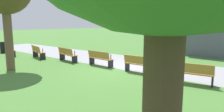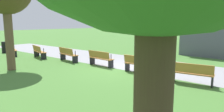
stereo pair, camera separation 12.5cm
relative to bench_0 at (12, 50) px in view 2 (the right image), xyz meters
The scene contains 10 objects.
ground_plane 9.19m from the bench_0, ahead, with size 120.00×120.00×0.00m, color #477A33.
path_paving 9.72m from the bench_0, 21.36° to the left, with size 32.99×4.03×0.01m, color #939399.
bench_0 is the anchor object (origin of this frame).
bench_1 2.63m from the bench_0, 16.18° to the left, with size 1.69×0.84×0.89m.
bench_2 5.25m from the bench_0, 13.49° to the left, with size 1.68×0.70×0.89m.
bench_3 7.86m from the bench_0, 10.79° to the left, with size 1.65×0.55×0.89m.
bench_4 10.46m from the bench_0, ahead, with size 1.65×0.55×0.89m.
bench_5 13.03m from the bench_0, ahead, with size 1.68×0.70×0.89m.
trash_bin 2.04m from the bench_0, 169.36° to the left, with size 0.50×0.50×0.91m, color black.
kiosk 15.05m from the bench_0, 40.12° to the left, with size 4.28×3.51×3.03m.
Camera 2 is at (6.53, -8.61, 2.50)m, focal length 32.88 mm.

